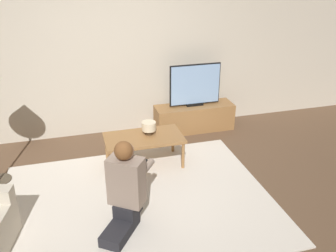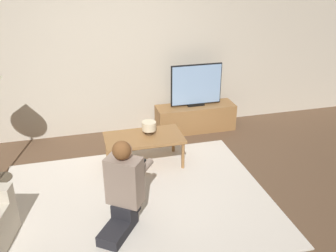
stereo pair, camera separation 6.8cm
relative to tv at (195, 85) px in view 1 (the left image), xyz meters
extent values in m
plane|color=brown|center=(-1.21, -1.62, -0.73)|extent=(10.00, 10.00, 0.00)
cube|color=beige|center=(-1.21, 0.31, 0.57)|extent=(10.00, 0.06, 2.60)
cube|color=silver|center=(-1.21, -1.62, -0.72)|extent=(2.93, 2.29, 0.02)
cube|color=olive|center=(0.00, 0.00, -0.53)|extent=(1.21, 0.37, 0.40)
cube|color=black|center=(0.00, 0.00, -0.30)|extent=(0.26, 0.08, 0.04)
cube|color=black|center=(0.00, 0.00, 0.01)|extent=(0.78, 0.03, 0.62)
cube|color=#8CB2E0|center=(0.00, 0.00, 0.01)|extent=(0.75, 0.04, 0.59)
cube|color=olive|center=(-0.97, -0.85, -0.34)|extent=(0.98, 0.54, 0.04)
cylinder|color=olive|center=(-1.43, -1.08, -0.54)|extent=(0.04, 0.04, 0.37)
cylinder|color=olive|center=(-0.52, -1.08, -0.54)|extent=(0.04, 0.04, 0.37)
cylinder|color=olive|center=(-1.43, -0.62, -0.54)|extent=(0.04, 0.04, 0.37)
cylinder|color=olive|center=(-0.52, -0.62, -0.54)|extent=(0.04, 0.04, 0.37)
cylinder|color=#4C4233|center=(-2.75, -0.76, -0.71)|extent=(0.28, 0.28, 0.03)
cube|color=#232328|center=(-1.49, -2.10, -0.66)|extent=(0.45, 0.51, 0.11)
cube|color=#232328|center=(-1.38, -1.95, -0.53)|extent=(0.32, 0.32, 0.14)
cube|color=gray|center=(-1.38, -1.95, -0.22)|extent=(0.39, 0.36, 0.49)
sphere|color=tan|center=(-1.38, -1.95, 0.12)|extent=(0.18, 0.18, 0.18)
sphere|color=brown|center=(-1.39, -1.97, 0.13)|extent=(0.18, 0.18, 0.18)
cube|color=black|center=(-1.17, -1.65, -0.19)|extent=(0.13, 0.11, 0.04)
cylinder|color=gray|center=(-1.15, -1.80, -0.19)|extent=(0.23, 0.29, 0.07)
cylinder|color=gray|center=(-1.32, -1.69, -0.19)|extent=(0.23, 0.29, 0.07)
cylinder|color=#4C3823|center=(-0.89, -0.80, -0.29)|extent=(0.10, 0.10, 0.06)
cylinder|color=beige|center=(-0.89, -0.80, -0.20)|extent=(0.18, 0.18, 0.11)
camera|label=1|loc=(-1.81, -4.99, 1.79)|focal=40.00mm
camera|label=2|loc=(-1.75, -5.01, 1.79)|focal=40.00mm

